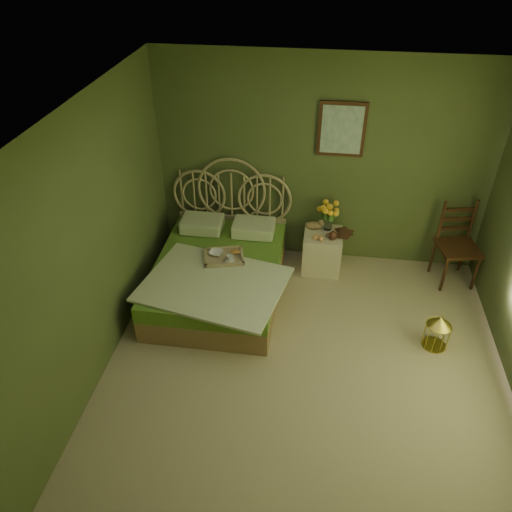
% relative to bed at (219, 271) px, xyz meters
% --- Properties ---
extents(floor, '(4.50, 4.50, 0.00)m').
position_rel_bed_xyz_m(floor, '(1.10, -1.29, -0.29)').
color(floor, tan).
rests_on(floor, ground).
extents(ceiling, '(4.50, 4.50, 0.00)m').
position_rel_bed_xyz_m(ceiling, '(1.10, -1.29, 2.31)').
color(ceiling, silver).
rests_on(ceiling, wall_back).
extents(wall_back, '(4.00, 0.00, 4.00)m').
position_rel_bed_xyz_m(wall_back, '(1.10, 0.96, 1.01)').
color(wall_back, '#4F5D31').
rests_on(wall_back, floor).
extents(wall_left, '(0.00, 4.50, 4.50)m').
position_rel_bed_xyz_m(wall_left, '(-0.90, -1.29, 1.01)').
color(wall_left, '#4F5D31').
rests_on(wall_left, floor).
extents(wall_art, '(0.54, 0.04, 0.64)m').
position_rel_bed_xyz_m(wall_art, '(1.29, 0.93, 1.46)').
color(wall_art, '#35190E').
rests_on(wall_art, wall_back).
extents(bed, '(1.68, 2.12, 1.31)m').
position_rel_bed_xyz_m(bed, '(0.00, 0.00, 0.00)').
color(bed, '#9E7E4F').
rests_on(bed, floor).
extents(nightstand, '(0.47, 0.48, 0.95)m').
position_rel_bed_xyz_m(nightstand, '(1.20, 0.65, 0.06)').
color(nightstand, beige).
rests_on(nightstand, floor).
extents(chair, '(0.54, 0.54, 1.02)m').
position_rel_bed_xyz_m(chair, '(2.80, 0.69, 0.27)').
color(chair, '#35190E').
rests_on(chair, floor).
extents(birdcage, '(0.26, 0.26, 0.39)m').
position_rel_bed_xyz_m(birdcage, '(2.44, -0.58, -0.10)').
color(birdcage, gold).
rests_on(birdcage, floor).
extents(book_lower, '(0.23, 0.25, 0.02)m').
position_rel_bed_xyz_m(book_lower, '(1.37, 0.66, 0.24)').
color(book_lower, '#381E0F').
rests_on(book_lower, nightstand).
extents(book_upper, '(0.23, 0.27, 0.02)m').
position_rel_bed_xyz_m(book_upper, '(1.37, 0.66, 0.26)').
color(book_upper, '#472819').
rests_on(book_upper, nightstand).
extents(cereal_bowl, '(0.18, 0.18, 0.04)m').
position_rel_bed_xyz_m(cereal_bowl, '(-0.03, 0.04, 0.24)').
color(cereal_bowl, white).
rests_on(cereal_bowl, bed).
extents(coffee_cup, '(0.09, 0.09, 0.08)m').
position_rel_bed_xyz_m(coffee_cup, '(0.15, -0.07, 0.26)').
color(coffee_cup, white).
rests_on(coffee_cup, bed).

